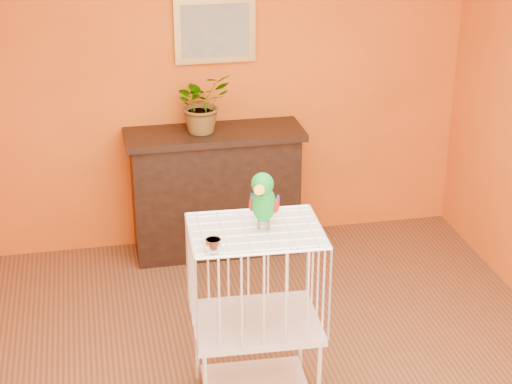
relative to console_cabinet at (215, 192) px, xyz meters
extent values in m
plane|color=orange|center=(0.05, 0.24, 0.79)|extent=(4.00, 0.00, 4.00)
cube|color=black|center=(0.00, 0.00, -0.03)|extent=(1.29, 0.43, 0.97)
cube|color=black|center=(0.00, 0.00, 0.48)|extent=(1.37, 0.49, 0.05)
cube|color=black|center=(0.00, -0.19, -0.03)|extent=(0.90, 0.02, 0.48)
cube|color=#551D18|center=(-0.27, -0.05, -0.14)|extent=(0.05, 0.19, 0.30)
cube|color=#304321|center=(-0.18, -0.05, -0.14)|extent=(0.05, 0.19, 0.30)
cube|color=#551D18|center=(-0.08, -0.05, -0.14)|extent=(0.05, 0.19, 0.30)
cube|color=#304321|center=(0.02, -0.05, -0.14)|extent=(0.05, 0.19, 0.30)
cube|color=#551D18|center=(0.13, -0.05, -0.14)|extent=(0.05, 0.19, 0.30)
imported|color=#26722D|center=(-0.09, -0.01, 0.69)|extent=(0.56, 0.58, 0.36)
cube|color=#B68D41|center=(0.05, 0.21, 1.24)|extent=(0.62, 0.03, 0.50)
cube|color=gray|center=(0.05, 0.19, 1.24)|extent=(0.52, 0.01, 0.40)
cube|color=white|center=(-0.08, -1.97, -0.42)|extent=(0.64, 0.50, 0.02)
cube|color=white|center=(-0.08, -1.97, 0.01)|extent=(0.75, 0.59, 0.04)
cube|color=white|center=(-0.08, -1.97, 0.61)|extent=(0.75, 0.59, 0.01)
cylinder|color=white|center=(0.24, -2.23, -0.26)|extent=(0.03, 0.03, 0.50)
cylinder|color=white|center=(-0.39, -1.70, -0.26)|extent=(0.03, 0.03, 0.50)
cylinder|color=white|center=(0.26, -1.73, -0.26)|extent=(0.03, 0.03, 0.50)
cylinder|color=silver|center=(-0.35, -2.16, 0.65)|extent=(0.09, 0.09, 0.06)
cylinder|color=#59544C|center=(-0.06, -1.95, 0.63)|extent=(0.02, 0.02, 0.05)
cylinder|color=#59544C|center=(-0.01, -1.97, 0.63)|extent=(0.02, 0.02, 0.05)
ellipsoid|color=#139933|center=(-0.03, -1.96, 0.76)|extent=(0.20, 0.23, 0.25)
ellipsoid|color=#139933|center=(-0.05, -1.99, 0.90)|extent=(0.16, 0.17, 0.12)
cone|color=orange|center=(-0.07, -2.05, 0.88)|extent=(0.08, 0.10, 0.08)
cone|color=black|center=(-0.06, -2.04, 0.86)|extent=(0.04, 0.04, 0.03)
sphere|color=black|center=(-0.09, -2.00, 0.91)|extent=(0.02, 0.02, 0.02)
sphere|color=black|center=(-0.02, -2.03, 0.91)|extent=(0.02, 0.02, 0.02)
ellipsoid|color=#A50C0C|center=(-0.09, -1.92, 0.75)|extent=(0.06, 0.08, 0.09)
ellipsoid|color=navy|center=(0.04, -1.98, 0.75)|extent=(0.06, 0.08, 0.09)
cone|color=#139933|center=(0.00, -1.88, 0.68)|extent=(0.14, 0.19, 0.14)
camera|label=1|loc=(-0.93, -6.13, 2.68)|focal=60.00mm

